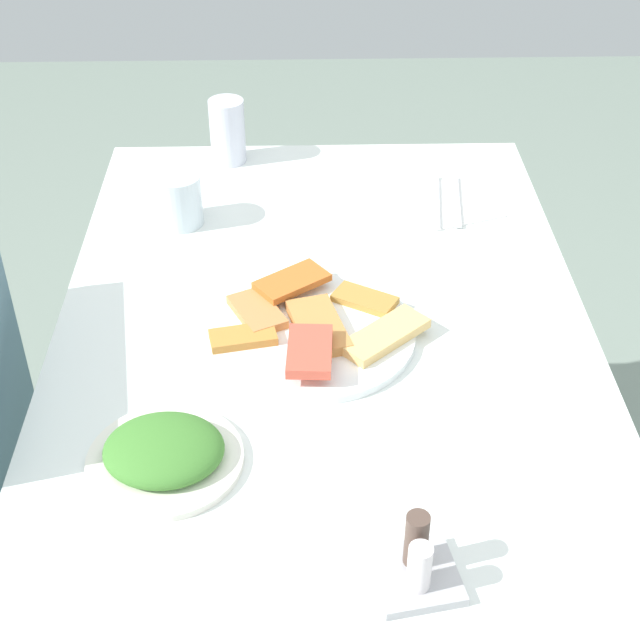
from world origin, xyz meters
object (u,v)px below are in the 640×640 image
(salad_plate_greens, at_px, (164,453))
(spoon, at_px, (436,201))
(soda_can, at_px, (228,131))
(dining_table, at_px, (324,382))
(pide_platter, at_px, (314,329))
(paper_napkin, at_px, (446,203))
(condiment_caddy, at_px, (417,565))
(drinking_glass, at_px, (179,200))
(fork, at_px, (456,201))

(salad_plate_greens, distance_m, spoon, 0.75)
(soda_can, bearing_deg, dining_table, -163.27)
(pide_platter, relative_size, paper_napkin, 2.04)
(spoon, xyz_separation_m, condiment_caddy, (-0.80, 0.12, 0.02))
(paper_napkin, distance_m, spoon, 0.02)
(salad_plate_greens, relative_size, drinking_glass, 2.16)
(pide_platter, height_order, drinking_glass, drinking_glass)
(fork, bearing_deg, pide_platter, 151.28)
(drinking_glass, height_order, spoon, drinking_glass)
(salad_plate_greens, bearing_deg, spoon, -33.39)
(paper_napkin, bearing_deg, pide_platter, 147.14)
(dining_table, bearing_deg, condiment_caddy, -168.56)
(soda_can, distance_m, paper_napkin, 0.43)
(salad_plate_greens, xyz_separation_m, soda_can, (0.80, -0.04, 0.04))
(soda_can, bearing_deg, condiment_caddy, -165.54)
(salad_plate_greens, distance_m, fork, 0.77)
(dining_table, relative_size, drinking_glass, 13.70)
(soda_can, relative_size, paper_napkin, 0.78)
(dining_table, distance_m, pide_platter, 0.10)
(soda_can, bearing_deg, paper_napkin, -113.95)
(dining_table, xyz_separation_m, drinking_glass, (0.33, 0.24, 0.13))
(salad_plate_greens, height_order, paper_napkin, salad_plate_greens)
(salad_plate_greens, xyz_separation_m, fork, (0.62, -0.45, -0.01))
(salad_plate_greens, distance_m, paper_napkin, 0.76)
(paper_napkin, height_order, fork, fork)
(pide_platter, bearing_deg, fork, -34.77)
(dining_table, height_order, soda_can, soda_can)
(pide_platter, height_order, salad_plate_greens, same)
(soda_can, bearing_deg, spoon, -114.96)
(spoon, bearing_deg, dining_table, 157.62)
(salad_plate_greens, distance_m, condiment_caddy, 0.34)
(fork, xyz_separation_m, condiment_caddy, (-0.80, 0.16, 0.02))
(salad_plate_greens, xyz_separation_m, paper_napkin, (0.62, -0.43, -0.02))
(dining_table, relative_size, spoon, 6.61)
(drinking_glass, xyz_separation_m, paper_napkin, (0.05, -0.46, -0.04))
(condiment_caddy, bearing_deg, pide_platter, 13.22)
(soda_can, xyz_separation_m, spoon, (-0.17, -0.37, -0.06))
(pide_platter, xyz_separation_m, salad_plate_greens, (-0.25, 0.19, 0.01))
(soda_can, relative_size, condiment_caddy, 1.16)
(spoon, bearing_deg, drinking_glass, 103.26)
(pide_platter, relative_size, spoon, 1.72)
(condiment_caddy, bearing_deg, soda_can, 14.46)
(drinking_glass, distance_m, condiment_caddy, 0.82)
(dining_table, distance_m, spoon, 0.44)
(paper_napkin, distance_m, fork, 0.02)
(drinking_glass, relative_size, fork, 0.51)
(soda_can, height_order, fork, soda_can)
(pide_platter, bearing_deg, condiment_caddy, -166.78)
(paper_napkin, bearing_deg, soda_can, 66.05)
(paper_napkin, bearing_deg, dining_table, 149.10)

